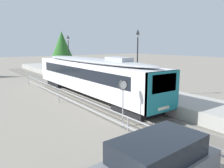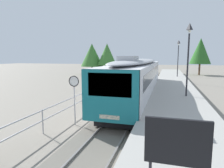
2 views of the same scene
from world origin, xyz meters
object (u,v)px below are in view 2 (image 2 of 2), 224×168
(speed_limit_sign, at_px, (74,88))
(platform_lamp_mid_platform, at_px, (189,46))
(commuter_train, at_px, (138,76))
(platform_lamp_far_end, at_px, (178,51))
(platform_notice_board, at_px, (177,145))

(speed_limit_sign, bearing_deg, platform_lamp_mid_platform, 42.42)
(platform_lamp_mid_platform, bearing_deg, commuter_train, 152.35)
(platform_lamp_far_end, relative_size, platform_notice_board, 2.97)
(commuter_train, distance_m, platform_lamp_mid_platform, 5.16)
(platform_lamp_far_end, xyz_separation_m, speed_limit_sign, (-6.34, -21.11, -2.50))
(platform_lamp_mid_platform, distance_m, platform_notice_board, 12.20)
(commuter_train, distance_m, platform_notice_board, 14.27)
(platform_notice_board, height_order, speed_limit_sign, speed_limit_sign)
(platform_notice_board, bearing_deg, platform_lamp_mid_platform, 84.30)
(platform_lamp_mid_platform, bearing_deg, speed_limit_sign, -137.58)
(commuter_train, relative_size, platform_notice_board, 10.05)
(platform_lamp_far_end, distance_m, speed_limit_sign, 22.19)
(platform_lamp_mid_platform, bearing_deg, platform_notice_board, -95.70)
(platform_lamp_mid_platform, relative_size, platform_lamp_far_end, 1.00)
(commuter_train, height_order, speed_limit_sign, commuter_train)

